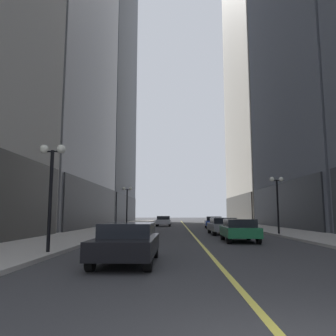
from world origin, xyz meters
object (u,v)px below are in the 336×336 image
at_px(car_grey, 223,225).
at_px(street_lamp_right_mid, 277,192).
at_px(car_green, 239,229).
at_px(car_blue, 213,222).
at_px(car_silver, 164,221).
at_px(street_lamp_left_far, 127,198).
at_px(car_black, 128,241).
at_px(street_lamp_left_near, 52,173).

xyz_separation_m(car_grey, street_lamp_right_mid, (4.03, -1.21, 2.54)).
bearing_deg(car_green, car_blue, 88.23).
distance_m(car_grey, car_silver, 18.47).
bearing_deg(street_lamp_right_mid, car_silver, 116.17).
xyz_separation_m(car_silver, street_lamp_right_mid, (9.29, -18.91, 2.54)).
bearing_deg(street_lamp_left_far, street_lamp_right_mid, -35.96).
bearing_deg(car_black, car_silver, 89.82).
distance_m(car_silver, street_lamp_left_near, 31.46).
height_order(car_black, car_green, same).
xyz_separation_m(car_green, street_lamp_right_mid, (4.04, 5.65, 2.54)).
relative_size(street_lamp_left_far, street_lamp_right_mid, 1.00).
distance_m(car_green, street_lamp_left_far, 17.51).
height_order(car_black, street_lamp_right_mid, street_lamp_right_mid).
relative_size(car_green, street_lamp_left_far, 0.92).
relative_size(car_black, car_blue, 1.06).
bearing_deg(car_blue, street_lamp_left_near, -110.94).
bearing_deg(car_grey, car_black, -109.18).
relative_size(car_green, car_silver, 1.01).
bearing_deg(car_blue, car_silver, 130.36).
xyz_separation_m(car_black, street_lamp_left_far, (-3.40, 23.50, 2.54)).
height_order(car_blue, street_lamp_left_far, street_lamp_left_far).
height_order(car_silver, street_lamp_right_mid, street_lamp_right_mid).
xyz_separation_m(car_black, car_green, (5.36, 8.56, -0.00)).
bearing_deg(car_black, street_lamp_left_near, 150.04).
distance_m(car_blue, street_lamp_left_near, 26.18).
bearing_deg(street_lamp_right_mid, street_lamp_left_near, -136.26).
bearing_deg(car_blue, street_lamp_right_mid, -73.89).
distance_m(car_grey, street_lamp_left_near, 16.26).
distance_m(street_lamp_left_near, street_lamp_left_far, 21.53).
bearing_deg(car_black, car_grey, 70.82).
bearing_deg(car_grey, street_lamp_left_near, -123.09).
height_order(car_black, street_lamp_left_near, street_lamp_left_near).
height_order(car_grey, street_lamp_right_mid, street_lamp_right_mid).
distance_m(car_green, car_silver, 25.12).
bearing_deg(street_lamp_left_near, car_silver, 83.58).
xyz_separation_m(car_black, street_lamp_right_mid, (9.40, 14.21, 2.54)).
height_order(car_green, street_lamp_left_near, street_lamp_left_near).
bearing_deg(car_green, car_silver, 102.07).
height_order(car_grey, street_lamp_left_far, street_lamp_left_far).
xyz_separation_m(car_blue, street_lamp_left_far, (-9.31, -2.80, 2.54)).
distance_m(car_green, street_lamp_left_near, 11.26).
bearing_deg(car_silver, car_green, -77.93).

